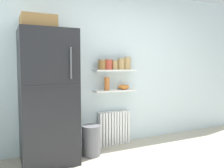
{
  "coord_description": "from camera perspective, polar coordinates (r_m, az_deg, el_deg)",
  "views": [
    {
      "loc": [
        -1.77,
        -1.56,
        1.32
      ],
      "look_at": [
        -0.28,
        1.6,
        1.05
      ],
      "focal_mm": 37.48,
      "sensor_mm": 36.0,
      "label": 1
    }
  ],
  "objects": [
    {
      "name": "storage_jar_4",
      "position": [
        3.94,
        3.73,
        5.12
      ],
      "size": [
        0.12,
        0.12,
        0.22
      ],
      "color": "tan",
      "rests_on": "wall_shelf_upper"
    },
    {
      "name": "storage_jar_3",
      "position": [
        3.89,
        2.24,
        4.96
      ],
      "size": [
        0.12,
        0.12,
        0.2
      ],
      "color": "tan",
      "rests_on": "wall_shelf_upper"
    },
    {
      "name": "back_wall",
      "position": [
        4.02,
        0.86,
        4.14
      ],
      "size": [
        7.04,
        0.1,
        2.6
      ],
      "primitive_type": "cube",
      "color": "silver",
      "rests_on": "ground_plane"
    },
    {
      "name": "storage_jar_2",
      "position": [
        3.84,
        0.71,
        4.72
      ],
      "size": [
        0.1,
        0.1,
        0.16
      ],
      "color": "tan",
      "rests_on": "wall_shelf_upper"
    },
    {
      "name": "trash_bin",
      "position": [
        3.56,
        -5.08,
        -13.56
      ],
      "size": [
        0.27,
        0.27,
        0.45
      ],
      "primitive_type": "cylinder",
      "color": "slate",
      "rests_on": "ground_plane"
    },
    {
      "name": "wall_shelf_lower",
      "position": [
        3.86,
        0.7,
        -1.63
      ],
      "size": [
        0.72,
        0.22,
        0.02
      ],
      "primitive_type": "cube",
      "color": "white"
    },
    {
      "name": "radiator",
      "position": [
        4.0,
        0.5,
        -10.65
      ],
      "size": [
        0.55,
        0.12,
        0.56
      ],
      "color": "white",
      "rests_on": "ground_plane"
    },
    {
      "name": "storage_jar_0",
      "position": [
        3.74,
        -2.48,
        4.78
      ],
      "size": [
        0.12,
        0.12,
        0.17
      ],
      "color": "olive",
      "rests_on": "wall_shelf_upper"
    },
    {
      "name": "shelf_bowl",
      "position": [
        3.93,
        2.86,
        -0.72
      ],
      "size": [
        0.19,
        0.19,
        0.09
      ],
      "primitive_type": "ellipsoid",
      "color": "orange",
      "rests_on": "wall_shelf_lower"
    },
    {
      "name": "storage_jar_1",
      "position": [
        3.79,
        -0.87,
        4.85
      ],
      "size": [
        0.12,
        0.12,
        0.18
      ],
      "color": "#C64C38",
      "rests_on": "wall_shelf_upper"
    },
    {
      "name": "vase",
      "position": [
        3.79,
        -1.26,
        0.07
      ],
      "size": [
        0.08,
        0.08,
        0.22
      ],
      "primitive_type": "cylinder",
      "color": "#CC7033",
      "rests_on": "wall_shelf_lower"
    },
    {
      "name": "refrigerator",
      "position": [
        3.3,
        -15.44,
        -2.42
      ],
      "size": [
        0.72,
        0.7,
        1.97
      ],
      "color": "black",
      "rests_on": "ground_plane"
    },
    {
      "name": "wall_shelf_upper",
      "position": [
        3.84,
        0.71,
        3.34
      ],
      "size": [
        0.72,
        0.22,
        0.02
      ],
      "primitive_type": "cube",
      "color": "white"
    }
  ]
}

